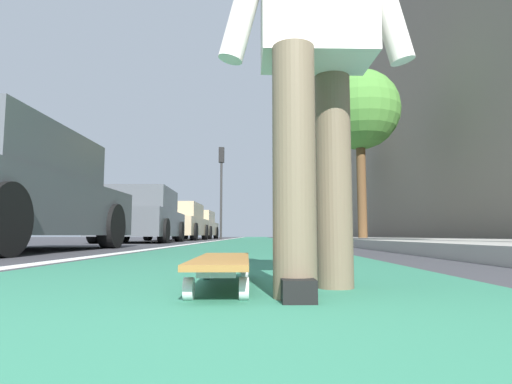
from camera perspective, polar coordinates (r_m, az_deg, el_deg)
The scene contains 14 objects.
ground_plane at distance 10.37m, azimuth -0.90°, elevation -6.97°, with size 80.00×80.00×0.00m, color #38383D.
bike_lane_paint at distance 24.37m, azimuth -0.19°, elevation -6.33°, with size 56.00×2.33×0.00m, color #2D7256.
lane_stripe_white at distance 20.43m, azimuth -4.01°, elevation -6.41°, with size 52.00×0.16×0.01m, color silver.
sidewalk_curb at distance 18.64m, azimuth 10.13°, elevation -6.19°, with size 52.00×3.20×0.13m, color #9E9B93.
building_facade at distance 23.73m, azimuth 14.72°, elevation 7.33°, with size 40.00×1.20×11.08m, color gray.
skateboard at distance 1.63m, azimuth -4.58°, elevation -9.56°, with size 0.85×0.22×0.11m.
skater_person at distance 1.66m, azimuth 8.01°, elevation 20.64°, with size 0.47×0.72×1.64m.
parked_car_near at distance 6.00m, azimuth -31.24°, elevation 0.04°, with size 4.46×1.98×1.50m.
parked_car_mid at distance 12.06m, azimuth -15.17°, elevation -3.29°, with size 4.16×2.00×1.47m.
parked_car_far at distance 17.59m, azimuth -10.39°, elevation -4.06°, with size 4.62×2.03×1.50m.
parked_car_end at distance 23.17m, azimuth -8.03°, elevation -4.51°, with size 4.33×2.08×1.50m.
traffic_light at distance 22.07m, azimuth -4.71°, elevation 2.16°, with size 0.33×0.28×4.79m.
street_tree_mid at distance 11.99m, azimuth 13.83°, elevation 10.59°, with size 2.17×2.17×4.68m.
street_tree_far at distance 18.47m, azimuth 8.94°, elevation 5.20°, with size 2.25×2.25×4.90m.
Camera 1 is at (-0.37, -0.22, 0.20)m, focal length 29.59 mm.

